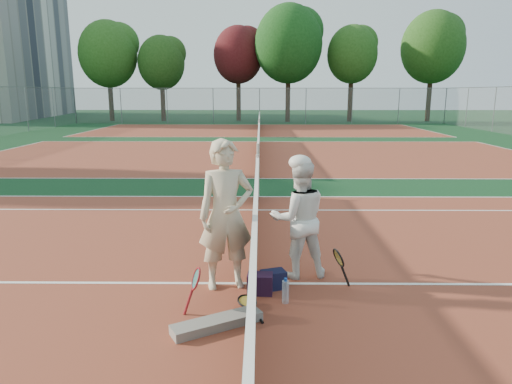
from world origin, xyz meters
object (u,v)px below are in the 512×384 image
Objects in this scene: player_a at (226,215)px; racket_red at (196,291)px; racket_spare at (247,303)px; racket_black_held at (338,269)px; water_bottle at (285,292)px; sports_bag_purple at (260,284)px; net_main at (255,249)px; player_b at (299,219)px; sports_bag_navy at (273,280)px.

player_a reaches higher than racket_red.
racket_black_held is at bearing -88.93° from racket_spare.
water_bottle is at bearing -4.45° from racket_red.
sports_bag_purple is at bearing -45.99° from racket_spare.
sports_bag_purple is (0.07, -0.31, -0.37)m from net_main.
player_a reaches higher than player_b.
sports_bag_navy is (-0.89, -0.02, -0.15)m from racket_black_held.
sports_bag_purple is at bearing -40.73° from player_a.
racket_red is at bearing 79.05° from racket_spare.
player_b is (0.63, 0.32, 0.35)m from net_main.
sports_bag_purple is (0.77, 0.57, -0.15)m from racket_red.
racket_spare is (0.30, -0.65, -0.97)m from player_a.
player_a reaches higher than net_main.
racket_spare is 1.85× the size of sports_bag_navy.
net_main reaches higher than racket_spare.
racket_spare is at bearing -165.13° from water_bottle.
racket_red is 0.97m from sports_bag_purple.
racket_spare is (-0.72, -1.05, -0.80)m from player_b.
net_main is at bearing -25.22° from racket_black_held.
player_b reaches higher than sports_bag_purple.
player_a is 1.03m from sports_bag_purple.
player_a is 3.43× the size of racket_spare.
player_b is at bearing -59.25° from racket_spare.
racket_black_held is at bearing -16.15° from player_a.
sports_bag_purple is (-0.19, -0.16, 0.01)m from sports_bag_navy.
sports_bag_navy is at bearing 18.42° from racket_red.
water_bottle reaches higher than sports_bag_purple.
net_main is 0.49m from sports_bag_purple.
player_b is 2.89× the size of racket_spare.
sports_bag_navy is (0.65, -0.07, -0.90)m from player_a.
player_a is 6.35× the size of sports_bag_navy.
racket_black_held is 0.94× the size of racket_spare.
racket_black_held is at bearing 3.34° from racket_red.
net_main is 19.43× the size of racket_black_held.
player_b reaches higher than racket_black_held.
sports_bag_purple is 1.12× the size of water_bottle.
racket_black_held is at bearing -6.47° from net_main.
water_bottle is (0.33, -0.29, 0.01)m from sports_bag_purple.
racket_red is 1.99m from racket_black_held.
racket_red reaches higher than sports_bag_purple.
racket_red is 1.92× the size of water_bottle.
net_main is 0.79m from player_b.
water_bottle reaches higher than sports_bag_navy.
racket_spare is at bearing -79.49° from player_a.
racket_black_held reaches higher than water_bottle.
player_a reaches higher than water_bottle.
water_bottle is (-0.75, -0.47, -0.13)m from racket_black_held.
water_bottle is (0.14, -0.45, 0.02)m from sports_bag_navy.
water_bottle is at bearing -99.95° from racket_spare.
net_main is 33.98× the size of sports_bag_navy.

